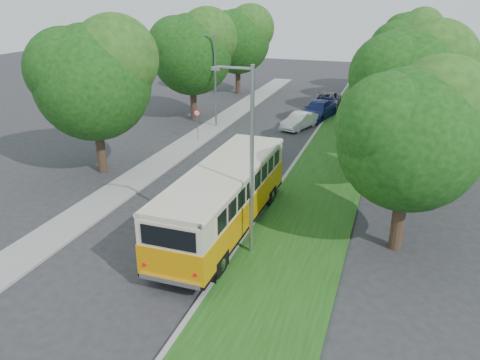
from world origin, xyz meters
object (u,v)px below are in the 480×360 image
(car_silver, at_px, (262,149))
(car_grey, at_px, (326,101))
(car_blue, at_px, (318,110))
(lamppost_far, at_px, (214,77))
(vintage_bus, at_px, (224,200))
(car_white, at_px, (299,121))
(lamppost_near, at_px, (250,157))

(car_silver, relative_size, car_grey, 0.73)
(car_blue, distance_m, car_grey, 3.94)
(lamppost_far, relative_size, car_grey, 1.39)
(lamppost_far, relative_size, car_silver, 1.91)
(car_silver, bearing_deg, lamppost_far, 113.44)
(vintage_bus, distance_m, car_white, 18.84)
(car_blue, bearing_deg, car_silver, -86.11)
(vintage_bus, distance_m, car_blue, 22.64)
(car_white, distance_m, car_grey, 7.80)
(car_white, relative_size, car_grey, 0.74)
(lamppost_far, xyz_separation_m, car_white, (6.75, 1.83, -3.46))
(lamppost_far, height_order, car_silver, lamppost_far)
(lamppost_near, height_order, vintage_bus, lamppost_near)
(car_white, bearing_deg, vintage_bus, -69.30)
(lamppost_near, bearing_deg, lamppost_far, 115.71)
(vintage_bus, distance_m, car_grey, 26.57)
(car_silver, distance_m, car_blue, 12.23)
(lamppost_near, distance_m, car_white, 20.78)
(car_white, distance_m, car_blue, 3.90)
(vintage_bus, xyz_separation_m, car_white, (-0.45, 18.81, -0.96))
(vintage_bus, height_order, car_grey, vintage_bus)
(vintage_bus, relative_size, car_grey, 2.02)
(car_silver, distance_m, car_grey, 16.15)
(lamppost_near, bearing_deg, car_white, 96.06)
(lamppost_far, bearing_deg, lamppost_near, -64.29)
(lamppost_far, bearing_deg, vintage_bus, -67.02)
(car_grey, bearing_deg, lamppost_near, -89.91)
(car_silver, bearing_deg, lamppost_near, -95.42)
(lamppost_far, bearing_deg, car_white, 15.21)
(car_silver, relative_size, car_blue, 0.75)
(car_blue, bearing_deg, lamppost_far, -131.83)
(vintage_bus, xyz_separation_m, car_silver, (-1.24, 10.50, -0.95))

